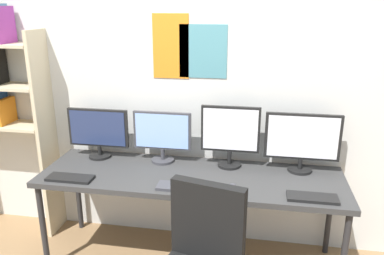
{
  "coord_description": "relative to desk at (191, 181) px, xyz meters",
  "views": [
    {
      "loc": [
        0.46,
        -1.97,
        1.95
      ],
      "look_at": [
        0.0,
        0.65,
        1.09
      ],
      "focal_mm": 36.25,
      "sensor_mm": 36.0,
      "label": 1
    }
  ],
  "objects": [
    {
      "name": "keyboard_center",
      "position": [
        0.0,
        -0.23,
        0.06
      ],
      "size": [
        0.38,
        0.13,
        0.02
      ],
      "primitive_type": "cube",
      "color": "#38383D",
      "rests_on": "desk"
    },
    {
      "name": "monitor_far_right",
      "position": [
        0.8,
        0.21,
        0.3
      ],
      "size": [
        0.55,
        0.18,
        0.45
      ],
      "color": "black",
      "rests_on": "desk"
    },
    {
      "name": "monitor_center_right",
      "position": [
        0.27,
        0.21,
        0.32
      ],
      "size": [
        0.45,
        0.18,
        0.48
      ],
      "color": "black",
      "rests_on": "desk"
    },
    {
      "name": "computer_mouse",
      "position": [
        0.32,
        -0.17,
        0.07
      ],
      "size": [
        0.06,
        0.1,
        0.03
      ],
      "primitive_type": "ellipsoid",
      "color": "#38383D",
      "rests_on": "desk"
    },
    {
      "name": "keyboard_left",
      "position": [
        -0.84,
        -0.23,
        0.06
      ],
      "size": [
        0.33,
        0.13,
        0.02
      ],
      "primitive_type": "cube",
      "color": "black",
      "rests_on": "desk"
    },
    {
      "name": "wall_back",
      "position": [
        -0.0,
        0.42,
        0.61
      ],
      "size": [
        4.63,
        0.11,
        2.6
      ],
      "color": "silver",
      "rests_on": "ground_plane"
    },
    {
      "name": "keyboard_right",
      "position": [
        0.84,
        -0.23,
        0.06
      ],
      "size": [
        0.32,
        0.13,
        0.02
      ],
      "primitive_type": "cube",
      "color": "black",
      "rests_on": "desk"
    },
    {
      "name": "monitor_center_left",
      "position": [
        -0.27,
        0.21,
        0.28
      ],
      "size": [
        0.46,
        0.18,
        0.41
      ],
      "color": "#38383D",
      "rests_on": "desk"
    },
    {
      "name": "desk",
      "position": [
        0.0,
        0.0,
        0.0
      ],
      "size": [
        2.23,
        0.68,
        0.74
      ],
      "color": "#333333",
      "rests_on": "ground_plane"
    },
    {
      "name": "monitor_far_left",
      "position": [
        -0.8,
        0.21,
        0.27
      ],
      "size": [
        0.5,
        0.18,
        0.41
      ],
      "color": "black",
      "rests_on": "desk"
    }
  ]
}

